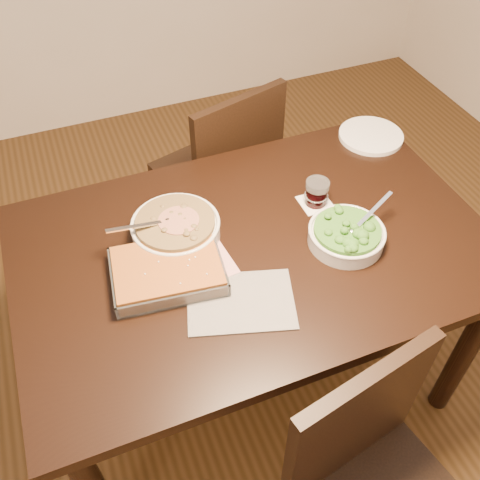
# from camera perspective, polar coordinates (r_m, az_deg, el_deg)

# --- Properties ---
(ground) EXTENTS (4.00, 4.00, 0.00)m
(ground) POSITION_cam_1_polar(r_m,az_deg,el_deg) (2.19, 1.17, -14.03)
(ground) COLOR #3F2912
(ground) RESTS_ON ground
(table) EXTENTS (1.40, 0.90, 0.75)m
(table) POSITION_cam_1_polar(r_m,az_deg,el_deg) (1.65, 1.51, -2.70)
(table) COLOR black
(table) RESTS_ON ground
(magazine_a) EXTENTS (0.33, 0.25, 0.01)m
(magazine_a) POSITION_cam_1_polar(r_m,az_deg,el_deg) (1.53, -6.95, -2.63)
(magazine_a) COLOR #B93449
(magazine_a) RESTS_ON table
(magazine_b) EXTENTS (0.33, 0.28, 0.01)m
(magazine_b) POSITION_cam_1_polar(r_m,az_deg,el_deg) (1.44, 0.08, -6.58)
(magazine_b) COLOR #24242B
(magazine_b) RESTS_ON table
(coaster) EXTENTS (0.10, 0.10, 0.00)m
(coaster) POSITION_cam_1_polar(r_m,az_deg,el_deg) (1.73, 8.03, 3.96)
(coaster) COLOR white
(coaster) RESTS_ON table
(stew_bowl) EXTENTS (0.29, 0.26, 0.10)m
(stew_bowl) POSITION_cam_1_polar(r_m,az_deg,el_deg) (1.59, -6.87, 1.29)
(stew_bowl) COLOR silver
(stew_bowl) RESTS_ON table
(broccoli_bowl) EXTENTS (0.25, 0.23, 0.09)m
(broccoli_bowl) POSITION_cam_1_polar(r_m,az_deg,el_deg) (1.60, 11.29, 0.58)
(broccoli_bowl) COLOR silver
(broccoli_bowl) RESTS_ON table
(baking_dish) EXTENTS (0.33, 0.26, 0.05)m
(baking_dish) POSITION_cam_1_polar(r_m,az_deg,el_deg) (1.49, -7.73, -3.32)
(baking_dish) COLOR silver
(baking_dish) RESTS_ON table
(wine_tumbler) EXTENTS (0.07, 0.07, 0.08)m
(wine_tumbler) POSITION_cam_1_polar(r_m,az_deg,el_deg) (1.70, 8.18, 5.08)
(wine_tumbler) COLOR black
(wine_tumbler) RESTS_ON coaster
(dinner_plate) EXTENTS (0.23, 0.23, 0.02)m
(dinner_plate) POSITION_cam_1_polar(r_m,az_deg,el_deg) (2.04, 13.78, 10.74)
(dinner_plate) COLOR white
(dinner_plate) RESTS_ON table
(chair_far) EXTENTS (0.51, 0.51, 0.88)m
(chair_far) POSITION_cam_1_polar(r_m,az_deg,el_deg) (2.25, -1.74, 7.56)
(chair_far) COLOR black
(chair_far) RESTS_ON ground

